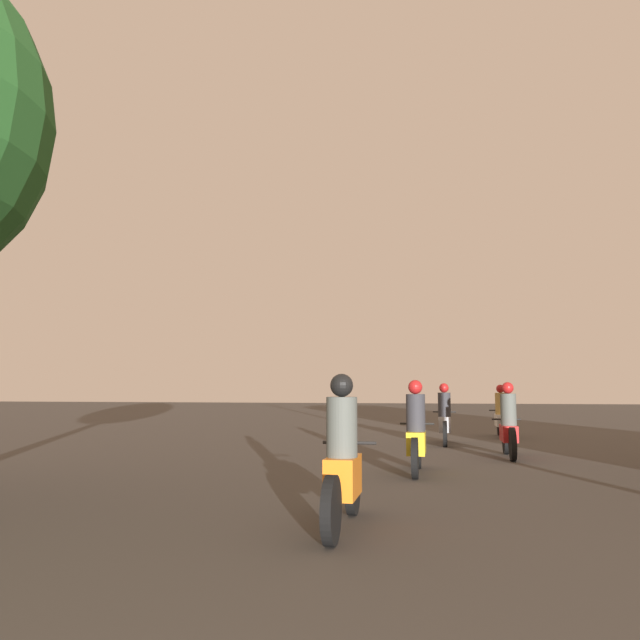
{
  "coord_description": "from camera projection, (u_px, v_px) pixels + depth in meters",
  "views": [
    {
      "loc": [
        0.35,
        0.16,
        1.43
      ],
      "look_at": [
        -3.07,
        17.84,
        3.4
      ],
      "focal_mm": 35.0,
      "sensor_mm": 36.0,
      "label": 1
    }
  ],
  "objects": [
    {
      "name": "motorcycle_red",
      "position": [
        509.0,
        427.0,
        12.94
      ],
      "size": [
        0.6,
        2.03,
        1.56
      ],
      "rotation": [
        0.0,
        0.0,
        0.01
      ],
      "color": "black",
      "rests_on": "ground_plane"
    },
    {
      "name": "motorcycle_orange",
      "position": [
        343.0,
        465.0,
        6.42
      ],
      "size": [
        0.6,
        2.06,
        1.58
      ],
      "rotation": [
        0.0,
        0.0,
        0.12
      ],
      "color": "black",
      "rests_on": "ground_plane"
    },
    {
      "name": "motorcycle_yellow",
      "position": [
        416.0,
        436.0,
        10.55
      ],
      "size": [
        0.6,
        2.0,
        1.57
      ],
      "rotation": [
        0.0,
        0.0,
        -0.12
      ],
      "color": "black",
      "rests_on": "ground_plane"
    },
    {
      "name": "motorcycle_white",
      "position": [
        501.0,
        416.0,
        18.32
      ],
      "size": [
        0.6,
        1.91,
        1.53
      ],
      "rotation": [
        0.0,
        0.0,
        0.07
      ],
      "color": "black",
      "rests_on": "ground_plane"
    },
    {
      "name": "motorcycle_silver",
      "position": [
        445.0,
        420.0,
        15.96
      ],
      "size": [
        0.6,
        2.05,
        1.56
      ],
      "rotation": [
        0.0,
        0.0,
        0.08
      ],
      "color": "black",
      "rests_on": "ground_plane"
    }
  ]
}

